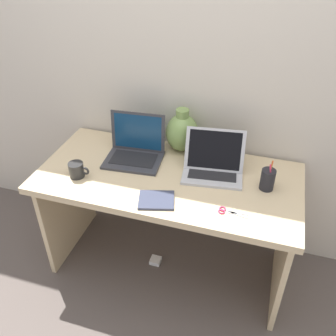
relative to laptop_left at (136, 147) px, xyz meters
name	(u,v)px	position (x,y,z in m)	size (l,w,h in m)	color
ground_plane	(168,263)	(0.24, -0.13, -0.81)	(6.00, 6.00, 0.00)	#564C47
back_wall	(188,72)	(0.24, 0.26, 0.39)	(4.40, 0.04, 2.40)	beige
desk	(168,197)	(0.24, -0.13, -0.23)	(1.47, 0.70, 0.74)	#D1B78C
laptop_left	(136,147)	(0.00, 0.00, 0.00)	(0.35, 0.28, 0.26)	#333338
laptop_right	(213,162)	(0.47, -0.02, -0.01)	(0.36, 0.29, 0.23)	#B2B2B7
green_vase	(182,132)	(0.24, 0.16, 0.05)	(0.20, 0.20, 0.27)	#75934C
notebook_stack	(156,200)	(0.25, -0.36, -0.06)	(0.18, 0.15, 0.01)	#33384C
coffee_mug	(77,170)	(-0.24, -0.29, -0.03)	(0.12, 0.08, 0.09)	black
pen_cup	(268,179)	(0.78, -0.09, -0.01)	(0.07, 0.07, 0.17)	black
scissors	(228,211)	(0.61, -0.34, -0.06)	(0.15, 0.06, 0.01)	#B7B7BC
power_brick	(156,261)	(0.16, -0.15, -0.79)	(0.07, 0.07, 0.03)	white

